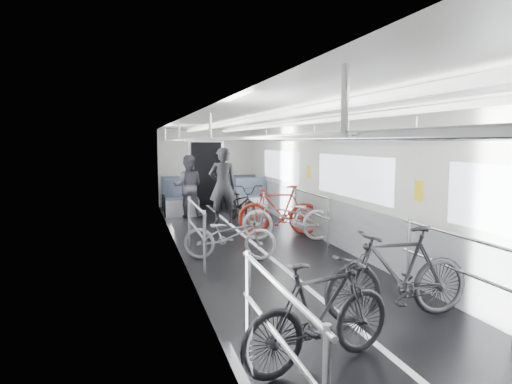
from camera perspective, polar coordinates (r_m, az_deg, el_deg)
car_shell at (r=9.48m, az=-1.19°, el=0.92°), size 3.02×14.01×2.41m
bike_left_mid at (r=4.26m, az=8.06°, el=-14.76°), size 1.71×0.88×0.99m
bike_left_far at (r=7.87m, az=-3.32°, el=-5.41°), size 1.70×1.05×0.84m
bike_right_near at (r=5.48m, az=17.30°, el=-9.70°), size 1.80×0.56×1.07m
bike_right_mid at (r=9.37m, az=3.98°, el=-3.11°), size 1.96×1.11×0.97m
bike_right_far at (r=9.93m, az=2.95°, el=-2.26°), size 1.86×1.02×1.08m
bike_aisle at (r=11.30m, az=-1.85°, el=-1.41°), size 0.92×1.97×1.00m
person_standing at (r=11.25m, az=-4.19°, el=0.80°), size 0.70×0.47×1.88m
person_seated at (r=12.37m, az=-8.50°, el=0.74°), size 0.92×0.78×1.66m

